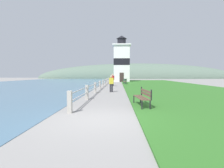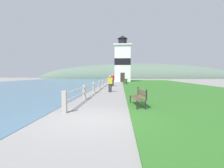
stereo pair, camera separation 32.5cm
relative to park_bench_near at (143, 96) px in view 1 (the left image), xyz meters
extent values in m
plane|color=gray|center=(-1.94, -2.52, -0.54)|extent=(160.00, 160.00, 0.00)
cube|color=#2D6623|center=(5.47, 14.44, -0.51)|extent=(12.00, 50.90, 0.06)
cube|color=#476B84|center=(-15.85, 14.44, -0.53)|extent=(24.00, 81.44, 0.01)
cube|color=#A8A399|center=(-3.25, -1.52, -0.07)|extent=(0.18, 0.18, 0.93)
cube|color=#A8A399|center=(-3.25, 2.45, -0.07)|extent=(0.18, 0.18, 0.93)
cube|color=#A8A399|center=(-3.25, 6.43, -0.07)|extent=(0.18, 0.18, 0.93)
cube|color=#A8A399|center=(-3.25, 10.41, -0.07)|extent=(0.18, 0.18, 0.93)
cube|color=#A8A399|center=(-3.25, 14.39, -0.07)|extent=(0.18, 0.18, 0.93)
cube|color=#A8A399|center=(-3.25, 18.36, -0.07)|extent=(0.18, 0.18, 0.93)
cube|color=#A8A399|center=(-3.25, 22.34, -0.07)|extent=(0.18, 0.18, 0.93)
cube|color=#A8A399|center=(-3.25, 26.32, -0.07)|extent=(0.18, 0.18, 0.93)
cylinder|color=#B2B2B7|center=(-3.25, 12.40, 0.25)|extent=(0.06, 27.84, 0.06)
cylinder|color=#B2B2B7|center=(-3.25, 12.40, -0.07)|extent=(0.06, 27.84, 0.06)
cube|color=brown|center=(-0.24, -0.03, -0.07)|extent=(0.32, 1.85, 0.04)
cube|color=brown|center=(-0.09, -0.01, -0.07)|extent=(0.32, 1.85, 0.04)
cube|color=brown|center=(0.06, 0.01, -0.07)|extent=(0.32, 1.85, 0.04)
cube|color=brown|center=(0.14, 0.02, 0.25)|extent=(0.26, 1.85, 0.11)
cube|color=brown|center=(0.14, 0.02, 0.09)|extent=(0.26, 1.85, 0.11)
cube|color=black|center=(-0.17, -0.93, -0.31)|extent=(0.06, 0.06, 0.45)
cube|color=black|center=(-0.37, 0.87, -0.31)|extent=(0.06, 0.06, 0.45)
cube|color=black|center=(0.19, -0.88, -0.31)|extent=(0.06, 0.06, 0.45)
cube|color=black|center=(0.00, 0.91, -0.31)|extent=(0.06, 0.06, 0.45)
cube|color=black|center=(0.24, -0.88, 0.16)|extent=(0.06, 0.06, 0.49)
cube|color=black|center=(0.04, 0.91, 0.16)|extent=(0.06, 0.06, 0.49)
cube|color=brown|center=(-0.26, 19.89, -0.07)|extent=(0.28, 1.66, 0.04)
cube|color=brown|center=(-0.12, 19.87, -0.07)|extent=(0.28, 1.66, 0.04)
cube|color=brown|center=(0.03, 19.86, -0.07)|extent=(0.28, 1.66, 0.04)
cube|color=brown|center=(0.12, 19.85, 0.25)|extent=(0.22, 1.65, 0.11)
cube|color=brown|center=(0.12, 19.85, 0.09)|extent=(0.22, 1.65, 0.11)
cube|color=black|center=(-0.38, 19.09, -0.31)|extent=(0.05, 0.05, 0.45)
cube|color=black|center=(-0.22, 20.69, -0.31)|extent=(0.05, 0.05, 0.45)
cube|color=black|center=(-0.01, 19.06, -0.31)|extent=(0.05, 0.05, 0.45)
cube|color=black|center=(0.15, 20.65, -0.31)|extent=(0.05, 0.05, 0.45)
cube|color=black|center=(0.04, 19.05, 0.16)|extent=(0.05, 0.05, 0.49)
cube|color=black|center=(0.20, 20.65, 0.16)|extent=(0.05, 0.05, 0.49)
cube|color=white|center=(-0.49, 30.28, 3.40)|extent=(3.41, 3.41, 7.88)
cube|color=black|center=(-0.49, 30.28, 3.80)|extent=(3.45, 3.45, 1.42)
cube|color=white|center=(-0.49, 30.28, 7.47)|extent=(3.92, 3.92, 0.25)
cylinder|color=black|center=(-0.49, 30.28, 8.25)|extent=(1.88, 1.88, 1.32)
cone|color=black|center=(-0.49, 30.28, 9.28)|extent=(2.35, 2.35, 0.73)
cube|color=#332823|center=(-0.49, 28.55, 0.46)|extent=(0.90, 0.06, 2.00)
cylinder|color=#28282D|center=(-2.09, 15.48, -0.12)|extent=(0.16, 0.16, 0.83)
cylinder|color=#28282D|center=(-1.93, 15.39, -0.12)|extent=(0.16, 0.16, 0.83)
cube|color=#B22323|center=(-2.01, 15.44, 0.60)|extent=(0.47, 0.40, 0.62)
sphere|color=tan|center=(-2.01, 15.44, 1.05)|extent=(0.23, 0.23, 0.23)
cylinder|color=#28282D|center=(-1.94, 7.17, -0.17)|extent=(0.14, 0.14, 0.75)
cylinder|color=#28282D|center=(-1.78, 7.22, -0.17)|extent=(0.14, 0.14, 0.75)
cube|color=yellow|center=(-1.86, 7.19, 0.49)|extent=(0.42, 0.31, 0.56)
sphere|color=tan|center=(-1.86, 7.19, 0.89)|extent=(0.20, 0.20, 0.20)
cylinder|color=#2D5138|center=(-0.08, 21.97, -0.14)|extent=(0.50, 0.50, 0.80)
cylinder|color=black|center=(-0.08, 21.97, 0.28)|extent=(0.54, 0.54, 0.04)
ellipsoid|color=#566B5B|center=(6.06, 61.41, -0.54)|extent=(80.00, 16.00, 12.00)
camera|label=1|loc=(-1.23, -8.66, 1.07)|focal=28.00mm
camera|label=2|loc=(-0.91, -8.64, 1.07)|focal=28.00mm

